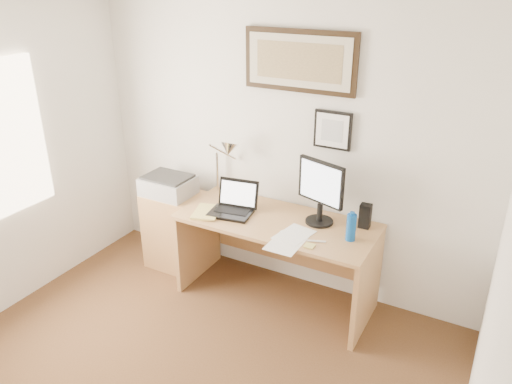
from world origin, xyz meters
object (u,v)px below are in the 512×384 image
Objects in this scene: side_cabinet at (176,230)px; book at (195,211)px; desk at (281,241)px; laptop at (233,206)px; water_bottle at (351,227)px; lcd_monitor at (321,189)px; printer at (168,185)px.

side_cabinet is 0.62m from book.
desk reaches higher than side_cabinet.
laptop is at bearing -161.03° from desk.
side_cabinet is at bearing 177.46° from water_bottle.
book is at bearing -156.75° from desk.
water_bottle is 1.00m from laptop.
laptop is (-1.00, -0.02, -0.05)m from water_bottle.
lcd_monitor is (0.97, 0.31, 0.28)m from book.
printer is (-0.44, 0.23, 0.06)m from book.
laptop reaches higher than book.
lcd_monitor is (-0.31, 0.14, 0.19)m from water_bottle.
book is 0.32m from laptop.
desk is 1.14m from printer.
desk is at bearing 18.97° from laptop.
lcd_monitor is at bearing 155.23° from water_bottle.
water_bottle is 0.74× the size of book.
book is at bearing -30.79° from side_cabinet.
lcd_monitor is at bearing 3.50° from printer.
desk is (1.07, 0.04, 0.15)m from side_cabinet.
book is 1.06m from lcd_monitor.
side_cabinet is 1.66× the size of printer.
desk is 0.49m from laptop.
book is 0.76m from desk.
side_cabinet is 1.40× the size of lcd_monitor.
desk is at bearing 2.89° from printer.
laptop is at bearing -178.91° from water_bottle.
laptop is at bearing -5.81° from printer.
lcd_monitor is 1.44m from printer.
desk is at bearing 1.89° from side_cabinet.
laptop is (0.28, 0.15, 0.05)m from book.
side_cabinet is at bearing -177.26° from lcd_monitor.
side_cabinet is 0.45m from printer.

